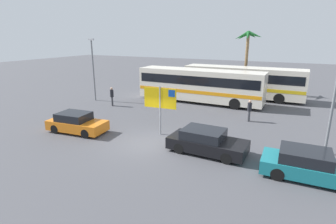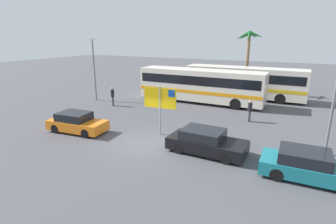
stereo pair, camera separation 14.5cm
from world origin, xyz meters
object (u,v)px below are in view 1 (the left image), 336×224
(car_black, at_px, (206,142))
(pedestrian_crossing_lot, at_px, (249,109))
(car_orange, at_px, (76,123))
(car_teal, at_px, (309,165))
(ferry_sign, at_px, (161,100))
(bus_front_coach, at_px, (200,84))
(bus_rear_coach, at_px, (243,81))
(pedestrian_by_bus, at_px, (112,95))

(car_black, distance_m, pedestrian_crossing_lot, 6.93)
(car_orange, relative_size, car_teal, 0.98)
(ferry_sign, xyz_separation_m, car_teal, (8.61, -1.93, -1.69))
(car_orange, bearing_deg, pedestrian_crossing_lot, 31.75)
(bus_front_coach, height_order, bus_rear_coach, same)
(bus_rear_coach, distance_m, car_teal, 16.74)
(bus_front_coach, bearing_deg, ferry_sign, -84.63)
(pedestrian_by_bus, xyz_separation_m, pedestrian_crossing_lot, (12.22, 0.89, -0.06))
(bus_front_coach, xyz_separation_m, car_teal, (9.51, -11.57, -1.15))
(car_teal, relative_size, pedestrian_crossing_lot, 2.53)
(pedestrian_crossing_lot, bearing_deg, bus_rear_coach, -64.92)
(car_orange, bearing_deg, bus_rear_coach, 58.14)
(ferry_sign, bearing_deg, bus_rear_coach, 75.04)
(ferry_sign, xyz_separation_m, pedestrian_by_bus, (-7.60, 4.59, -1.29))
(bus_front_coach, bearing_deg, car_orange, -110.50)
(bus_rear_coach, height_order, pedestrian_crossing_lot, bus_rear_coach)
(bus_rear_coach, relative_size, pedestrian_crossing_lot, 7.31)
(bus_rear_coach, height_order, car_teal, bus_rear_coach)
(car_black, height_order, pedestrian_crossing_lot, pedestrian_crossing_lot)
(bus_rear_coach, height_order, car_black, bus_rear_coach)
(pedestrian_by_bus, bearing_deg, car_orange, -119.31)
(bus_front_coach, distance_m, car_black, 11.92)
(bus_front_coach, relative_size, car_black, 2.81)
(bus_rear_coach, xyz_separation_m, car_black, (1.17, -14.92, -1.15))
(ferry_sign, height_order, car_orange, ferry_sign)
(car_orange, relative_size, car_black, 0.95)
(ferry_sign, bearing_deg, car_black, -25.71)
(pedestrian_by_bus, bearing_deg, bus_rear_coach, -6.22)
(car_orange, distance_m, car_teal, 13.91)
(pedestrian_crossing_lot, bearing_deg, car_black, 90.95)
(bus_front_coach, xyz_separation_m, car_black, (4.48, -10.99, -1.15))
(ferry_sign, xyz_separation_m, pedestrian_crossing_lot, (4.62, 5.48, -1.35))
(bus_front_coach, height_order, pedestrian_by_bus, bus_front_coach)
(bus_rear_coach, xyz_separation_m, car_teal, (6.21, -15.50, -1.15))
(bus_rear_coach, xyz_separation_m, pedestrian_crossing_lot, (2.23, -8.09, -0.81))
(car_black, bearing_deg, pedestrian_by_bus, 153.31)
(car_teal, distance_m, pedestrian_crossing_lot, 8.42)
(bus_front_coach, relative_size, bus_rear_coach, 1.00)
(car_orange, relative_size, pedestrian_crossing_lot, 2.47)
(bus_rear_coach, bearing_deg, ferry_sign, -100.02)
(bus_rear_coach, relative_size, car_teal, 2.89)
(bus_front_coach, distance_m, pedestrian_crossing_lot, 6.96)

